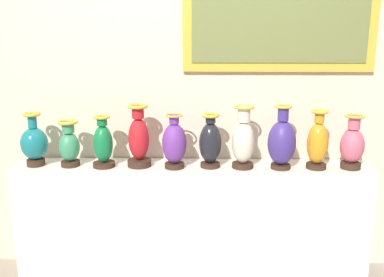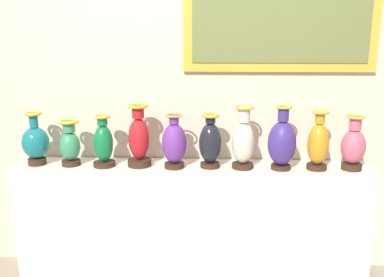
{
  "view_description": "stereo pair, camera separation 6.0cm",
  "coord_description": "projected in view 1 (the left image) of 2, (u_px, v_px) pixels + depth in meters",
  "views": [
    {
      "loc": [
        0.06,
        -2.76,
        1.68
      ],
      "look_at": [
        0.0,
        0.0,
        1.0
      ],
      "focal_mm": 40.15,
      "sensor_mm": 36.0,
      "label": 1
    },
    {
      "loc": [
        0.12,
        -2.76,
        1.68
      ],
      "look_at": [
        0.0,
        0.0,
        1.0
      ],
      "focal_mm": 40.15,
      "sensor_mm": 36.0,
      "label": 2
    }
  ],
  "objects": [
    {
      "name": "vase_onyx",
      "position": [
        210.0,
        143.0,
        2.82
      ],
      "size": [
        0.15,
        0.15,
        0.36
      ],
      "color": "#382319",
      "rests_on": "display_shelf"
    },
    {
      "name": "vase_crimson",
      "position": [
        139.0,
        139.0,
        2.83
      ],
      "size": [
        0.16,
        0.16,
        0.42
      ],
      "color": "#382319",
      "rests_on": "display_shelf"
    },
    {
      "name": "ground_plane",
      "position": [
        192.0,
        273.0,
        3.08
      ],
      "size": [
        10.47,
        10.47,
        0.0
      ],
      "primitive_type": "plane",
      "color": "gray"
    },
    {
      "name": "vase_amber",
      "position": [
        318.0,
        143.0,
        2.79
      ],
      "size": [
        0.14,
        0.14,
        0.39
      ],
      "color": "#382319",
      "rests_on": "display_shelf"
    },
    {
      "name": "back_wall",
      "position": [
        195.0,
        63.0,
        2.94
      ],
      "size": [
        4.47,
        0.14,
        2.94
      ],
      "color": "beige",
      "rests_on": "ground_plane"
    },
    {
      "name": "vase_rose",
      "position": [
        352.0,
        145.0,
        2.79
      ],
      "size": [
        0.15,
        0.15,
        0.36
      ],
      "color": "#382319",
      "rests_on": "display_shelf"
    },
    {
      "name": "display_shelf",
      "position": [
        192.0,
        221.0,
        2.99
      ],
      "size": [
        2.37,
        0.33,
        0.81
      ],
      "primitive_type": "cube",
      "color": "silver",
      "rests_on": "ground_plane"
    },
    {
      "name": "vase_ivory",
      "position": [
        243.0,
        141.0,
        2.8
      ],
      "size": [
        0.15,
        0.15,
        0.41
      ],
      "color": "#382319",
      "rests_on": "display_shelf"
    },
    {
      "name": "vase_violet",
      "position": [
        174.0,
        144.0,
        2.8
      ],
      "size": [
        0.16,
        0.16,
        0.36
      ],
      "color": "#382319",
      "rests_on": "display_shelf"
    },
    {
      "name": "vase_emerald",
      "position": [
        103.0,
        144.0,
        2.83
      ],
      "size": [
        0.15,
        0.15,
        0.35
      ],
      "color": "#382319",
      "rests_on": "display_shelf"
    },
    {
      "name": "vase_indigo",
      "position": [
        282.0,
        142.0,
        2.78
      ],
      "size": [
        0.18,
        0.18,
        0.42
      ],
      "color": "#382319",
      "rests_on": "display_shelf"
    },
    {
      "name": "vase_teal",
      "position": [
        34.0,
        143.0,
        2.85
      ],
      "size": [
        0.18,
        0.18,
        0.36
      ],
      "color": "#382319",
      "rests_on": "display_shelf"
    },
    {
      "name": "vase_jade",
      "position": [
        69.0,
        145.0,
        2.84
      ],
      "size": [
        0.14,
        0.14,
        0.31
      ],
      "color": "#382319",
      "rests_on": "display_shelf"
    }
  ]
}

